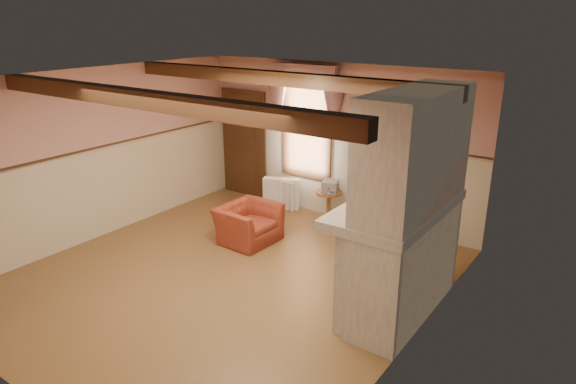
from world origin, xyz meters
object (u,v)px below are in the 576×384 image
Objects in this scene: armchair at (248,224)px; side_table at (329,206)px; radiator at (281,193)px; bowl at (392,204)px; mantel_clock at (420,181)px; oil_lamp at (409,185)px.

side_table is at bearing -19.25° from armchair.
bowl reaches higher than radiator.
armchair is 2.79× the size of bowl.
mantel_clock is at bearing -45.61° from radiator.
armchair is at bearing -96.51° from radiator.
armchair is at bearing 166.46° from bowl.
side_table is 0.79× the size of radiator.
armchair is 1.63m from radiator.
side_table is at bearing 141.15° from oil_lamp.
radiator is (-0.46, 1.56, -0.01)m from armchair.
side_table is at bearing 147.92° from mantel_clock.
side_table is 2.85m from mantel_clock.
bowl reaches higher than armchair.
mantel_clock is at bearing -32.08° from side_table.
side_table is at bearing -22.80° from radiator.
oil_lamp is (2.17, -1.75, 1.29)m from side_table.
mantel_clock is at bearing 90.00° from bowl.
oil_lamp is (3.24, -1.75, 1.26)m from radiator.
oil_lamp reaches higher than bowl.
mantel_clock is 0.86× the size of oil_lamp.
side_table is 3.07m from oil_lamp.
bowl reaches higher than side_table.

